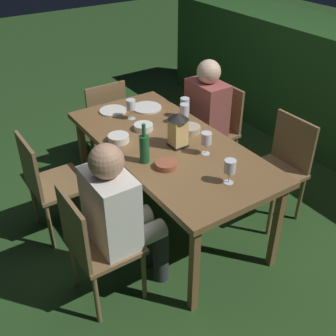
{
  "coord_description": "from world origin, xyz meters",
  "views": [
    {
      "loc": [
        2.25,
        -1.5,
        2.29
      ],
      "look_at": [
        0.0,
        0.0,
        0.53
      ],
      "focal_mm": 44.38,
      "sensor_mm": 36.0,
      "label": 1
    }
  ],
  "objects_px": {
    "chair_side_right_a": "(217,126)",
    "plate_b": "(113,111)",
    "wine_glass_c": "(185,110)",
    "wine_glass_b": "(206,139)",
    "bowl_olives": "(190,129)",
    "wine_glass_a": "(131,106)",
    "person_in_cream": "(121,213)",
    "bowl_dip": "(166,165)",
    "wine_glass_d": "(230,167)",
    "wine_glass_e": "(185,104)",
    "chair_side_right_b": "(280,165)",
    "bowl_bread": "(143,127)",
    "plate_a": "(147,108)",
    "dining_table": "(168,149)",
    "person_in_rust": "(201,117)",
    "chair_head_near": "(103,118)",
    "green_bottle_on_table": "(144,148)",
    "chair_side_left_a": "(49,181)",
    "lantern_centerpiece": "(178,128)",
    "bowl_salad": "(118,138)",
    "chair_side_left_b": "(94,243)"
  },
  "relations": [
    {
      "from": "green_bottle_on_table",
      "to": "bowl_olives",
      "type": "bearing_deg",
      "value": 108.86
    },
    {
      "from": "wine_glass_d",
      "to": "wine_glass_e",
      "type": "xyz_separation_m",
      "value": [
        -0.93,
        0.32,
        0.0
      ]
    },
    {
      "from": "wine_glass_e",
      "to": "chair_side_left_a",
      "type": "bearing_deg",
      "value": -95.87
    },
    {
      "from": "wine_glass_a",
      "to": "bowl_salad",
      "type": "distance_m",
      "value": 0.4
    },
    {
      "from": "bowl_bread",
      "to": "bowl_dip",
      "type": "relative_size",
      "value": 1.0
    },
    {
      "from": "wine_glass_b",
      "to": "bowl_bread",
      "type": "xyz_separation_m",
      "value": [
        -0.57,
        -0.18,
        -0.09
      ]
    },
    {
      "from": "chair_side_right_b",
      "to": "wine_glass_c",
      "type": "bearing_deg",
      "value": -137.79
    },
    {
      "from": "wine_glass_e",
      "to": "bowl_dip",
      "type": "height_order",
      "value": "wine_glass_e"
    },
    {
      "from": "person_in_cream",
      "to": "bowl_bread",
      "type": "height_order",
      "value": "person_in_cream"
    },
    {
      "from": "wine_glass_b",
      "to": "wine_glass_e",
      "type": "height_order",
      "value": "same"
    },
    {
      "from": "dining_table",
      "to": "bowl_olives",
      "type": "xyz_separation_m",
      "value": [
        -0.04,
        0.24,
        0.08
      ]
    },
    {
      "from": "plate_a",
      "to": "bowl_bread",
      "type": "xyz_separation_m",
      "value": [
        0.32,
        -0.22,
        0.02
      ]
    },
    {
      "from": "bowl_olives",
      "to": "bowl_bread",
      "type": "distance_m",
      "value": 0.37
    },
    {
      "from": "chair_side_right_b",
      "to": "bowl_bread",
      "type": "relative_size",
      "value": 5.78
    },
    {
      "from": "bowl_bread",
      "to": "plate_a",
      "type": "bearing_deg",
      "value": 145.05
    },
    {
      "from": "wine_glass_d",
      "to": "chair_head_near",
      "type": "bearing_deg",
      "value": -178.9
    },
    {
      "from": "wine_glass_c",
      "to": "bowl_bread",
      "type": "xyz_separation_m",
      "value": [
        -0.1,
        -0.33,
        -0.09
      ]
    },
    {
      "from": "chair_side_left_a",
      "to": "wine_glass_e",
      "type": "distance_m",
      "value": 1.25
    },
    {
      "from": "chair_side_right_a",
      "to": "wine_glass_c",
      "type": "relative_size",
      "value": 5.15
    },
    {
      "from": "person_in_cream",
      "to": "chair_side_right_a",
      "type": "distance_m",
      "value": 1.67
    },
    {
      "from": "chair_head_near",
      "to": "person_in_rust",
      "type": "xyz_separation_m",
      "value": [
        0.74,
        0.63,
        0.15
      ]
    },
    {
      "from": "person_in_cream",
      "to": "bowl_olives",
      "type": "height_order",
      "value": "person_in_cream"
    },
    {
      "from": "chair_side_right_a",
      "to": "plate_b",
      "type": "height_order",
      "value": "chair_side_right_a"
    },
    {
      "from": "green_bottle_on_table",
      "to": "bowl_bread",
      "type": "xyz_separation_m",
      "value": [
        -0.42,
        0.24,
        -0.08
      ]
    },
    {
      "from": "wine_glass_d",
      "to": "bowl_dip",
      "type": "height_order",
      "value": "wine_glass_d"
    },
    {
      "from": "green_bottle_on_table",
      "to": "bowl_dip",
      "type": "xyz_separation_m",
      "value": [
        0.14,
        0.08,
        -0.09
      ]
    },
    {
      "from": "wine_glass_c",
      "to": "person_in_cream",
      "type": "bearing_deg",
      "value": -56.89
    },
    {
      "from": "green_bottle_on_table",
      "to": "chair_side_right_b",
      "type": "bearing_deg",
      "value": 76.11
    },
    {
      "from": "chair_head_near",
      "to": "wine_glass_b",
      "type": "height_order",
      "value": "wine_glass_b"
    },
    {
      "from": "chair_side_left_b",
      "to": "bowl_dip",
      "type": "relative_size",
      "value": 5.79
    },
    {
      "from": "chair_side_right_a",
      "to": "plate_b",
      "type": "distance_m",
      "value": 1.0
    },
    {
      "from": "chair_side_right_a",
      "to": "lantern_centerpiece",
      "type": "relative_size",
      "value": 3.28
    },
    {
      "from": "green_bottle_on_table",
      "to": "plate_a",
      "type": "bearing_deg",
      "value": 147.94
    },
    {
      "from": "chair_side_right_a",
      "to": "plate_a",
      "type": "xyz_separation_m",
      "value": [
        -0.2,
        -0.64,
        0.28
      ]
    },
    {
      "from": "plate_a",
      "to": "plate_b",
      "type": "height_order",
      "value": "same"
    },
    {
      "from": "chair_side_right_a",
      "to": "wine_glass_e",
      "type": "bearing_deg",
      "value": -75.49
    },
    {
      "from": "wine_glass_a",
      "to": "wine_glass_d",
      "type": "relative_size",
      "value": 1.0
    },
    {
      "from": "wine_glass_b",
      "to": "plate_b",
      "type": "xyz_separation_m",
      "value": [
        -0.99,
        -0.23,
        -0.11
      ]
    },
    {
      "from": "person_in_rust",
      "to": "green_bottle_on_table",
      "type": "relative_size",
      "value": 3.96
    },
    {
      "from": "bowl_dip",
      "to": "wine_glass_e",
      "type": "bearing_deg",
      "value": 135.33
    },
    {
      "from": "wine_glass_b",
      "to": "chair_side_right_a",
      "type": "bearing_deg",
      "value": 135.03
    },
    {
      "from": "bowl_olives",
      "to": "wine_glass_a",
      "type": "bearing_deg",
      "value": -150.16
    },
    {
      "from": "person_in_cream",
      "to": "bowl_dip",
      "type": "bearing_deg",
      "value": 106.99
    },
    {
      "from": "dining_table",
      "to": "person_in_rust",
      "type": "relative_size",
      "value": 1.57
    },
    {
      "from": "person_in_cream",
      "to": "lantern_centerpiece",
      "type": "xyz_separation_m",
      "value": [
        -0.33,
        0.66,
        0.27
      ]
    },
    {
      "from": "chair_side_left_a",
      "to": "bowl_dip",
      "type": "height_order",
      "value": "chair_side_left_a"
    },
    {
      "from": "chair_head_near",
      "to": "lantern_centerpiece",
      "type": "height_order",
      "value": "lantern_centerpiece"
    },
    {
      "from": "person_in_cream",
      "to": "chair_side_right_b",
      "type": "height_order",
      "value": "person_in_cream"
    },
    {
      "from": "person_in_rust",
      "to": "bowl_olives",
      "type": "xyz_separation_m",
      "value": [
        0.36,
        -0.39,
        0.15
      ]
    },
    {
      "from": "lantern_centerpiece",
      "to": "green_bottle_on_table",
      "type": "distance_m",
      "value": 0.32
    }
  ]
}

